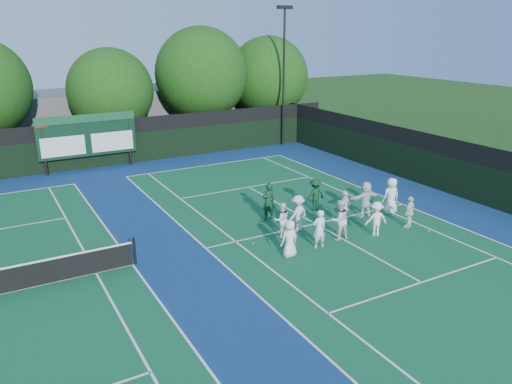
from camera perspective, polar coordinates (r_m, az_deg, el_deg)
ground at (r=22.40m, az=8.27°, el=-4.47°), size 120.00×120.00×0.00m
court_apron at (r=20.43m, az=-7.10°, el=-6.71°), size 34.00×32.00×0.01m
near_court at (r=23.13m, az=6.78°, el=-3.63°), size 11.05×23.85×0.01m
back_fence at (r=33.74m, az=-17.06°, el=5.06°), size 34.00×0.08×3.00m
divider_fence_right at (r=28.74m, az=21.60°, el=2.38°), size 0.08×32.00×3.00m
scoreboard at (r=32.98m, az=-18.75°, el=6.10°), size 6.00×0.21×3.55m
clubhouse at (r=42.19m, az=-14.29°, el=8.69°), size 18.00×6.00×4.00m
light_pole_right at (r=37.94m, az=3.21°, el=14.75°), size 1.20×0.30×10.12m
tree_c at (r=37.09m, az=-16.08°, el=10.80°), size 5.95×5.95×7.37m
tree_d at (r=39.19m, az=-6.08°, el=13.03°), size 7.01×7.01×8.79m
tree_e at (r=41.92m, az=1.53°, el=12.82°), size 6.50×6.50×8.06m
tennis_ball_0 at (r=21.84m, az=4.22°, el=-4.83°), size 0.07×0.07×0.07m
tennis_ball_2 at (r=23.42m, az=19.16°, el=-4.22°), size 0.07×0.07×0.07m
tennis_ball_3 at (r=20.89m, az=-0.31°, el=-5.89°), size 0.07×0.07×0.07m
tennis_ball_5 at (r=26.06m, az=12.51°, el=-1.35°), size 0.07×0.07×0.07m
player_front_0 at (r=19.56m, az=3.87°, el=-5.33°), size 0.77×0.53×1.52m
player_front_1 at (r=20.44m, az=7.25°, el=-4.21°), size 0.63×0.44×1.63m
player_front_2 at (r=21.34m, az=9.50°, el=-3.15°), size 0.89×0.71×1.76m
player_front_3 at (r=22.08m, az=13.57°, el=-2.99°), size 1.11×0.82×1.54m
player_front_4 at (r=23.38m, az=17.15°, el=-2.20°), size 0.93×0.66×1.47m
player_back_0 at (r=21.40m, az=2.95°, el=-3.19°), size 0.81×0.67×1.53m
player_back_1 at (r=22.03m, az=4.80°, el=-2.43°), size 1.19×0.88×1.64m
player_back_2 at (r=22.91m, az=10.07°, el=-1.80°), size 1.06×0.77×1.66m
player_back_3 at (r=24.21m, az=12.41°, el=-0.78°), size 1.63×0.62×1.73m
player_back_4 at (r=24.91m, az=15.19°, el=-0.41°), size 0.93×0.67×1.77m
coach_left at (r=23.16m, az=1.42°, el=-1.11°), size 0.67×0.45×1.81m
coach_right at (r=24.57m, az=6.77°, el=-0.32°), size 1.06×0.62×1.62m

